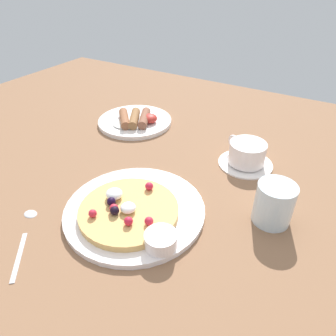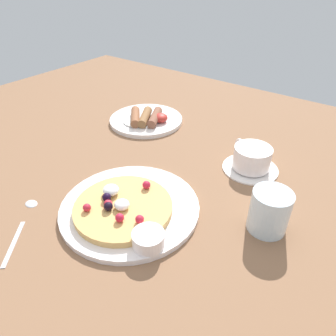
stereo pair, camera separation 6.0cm
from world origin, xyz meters
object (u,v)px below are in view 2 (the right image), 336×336
(pancake_plate, at_px, (130,207))
(water_glass, at_px, (269,211))
(syrup_ramekin, at_px, (148,239))
(coffee_cup, at_px, (252,157))
(breakfast_plate, at_px, (146,120))
(teaspoon, at_px, (25,218))
(coffee_saucer, at_px, (250,168))

(pancake_plate, height_order, water_glass, water_glass)
(syrup_ramekin, height_order, coffee_cup, coffee_cup)
(coffee_cup, xyz_separation_m, water_glass, (0.11, -0.16, 0.01))
(breakfast_plate, xyz_separation_m, teaspoon, (0.09, -0.47, -0.00))
(syrup_ramekin, distance_m, water_glass, 0.22)
(breakfast_plate, height_order, teaspoon, breakfast_plate)
(breakfast_plate, distance_m, coffee_cup, 0.37)
(syrup_ramekin, relative_size, coffee_cup, 0.53)
(pancake_plate, relative_size, breakfast_plate, 1.25)
(pancake_plate, xyz_separation_m, teaspoon, (-0.15, -0.14, -0.00))
(breakfast_plate, bearing_deg, syrup_ramekin, -49.23)
(pancake_plate, distance_m, coffee_cup, 0.31)
(pancake_plate, xyz_separation_m, water_glass, (0.24, 0.12, 0.04))
(pancake_plate, bearing_deg, syrup_ramekin, -30.21)
(coffee_saucer, height_order, coffee_cup, coffee_cup)
(breakfast_plate, bearing_deg, water_glass, -23.92)
(pancake_plate, distance_m, syrup_ramekin, 0.11)
(pancake_plate, bearing_deg, water_glass, 25.96)
(teaspoon, bearing_deg, breakfast_plate, 100.43)
(coffee_saucer, bearing_deg, water_glass, -57.04)
(coffee_cup, bearing_deg, teaspoon, -123.48)
(pancake_plate, height_order, coffee_saucer, pancake_plate)
(coffee_cup, height_order, water_glass, water_glass)
(teaspoon, bearing_deg, coffee_cup, 56.52)
(pancake_plate, distance_m, coffee_saucer, 0.31)
(breakfast_plate, relative_size, coffee_cup, 2.07)
(syrup_ramekin, xyz_separation_m, coffee_saucer, (0.04, 0.33, -0.02))
(pancake_plate, bearing_deg, teaspoon, -135.67)
(coffee_cup, bearing_deg, breakfast_plate, 172.75)
(breakfast_plate, xyz_separation_m, coffee_cup, (0.36, -0.05, 0.03))
(syrup_ramekin, relative_size, water_glass, 0.69)
(pancake_plate, height_order, breakfast_plate, same)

